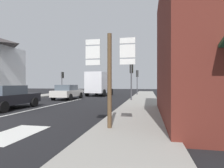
# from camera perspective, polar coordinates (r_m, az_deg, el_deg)

# --- Properties ---
(ground_plane) EXTENTS (80.00, 80.00, 0.00)m
(ground_plane) POSITION_cam_1_polar(r_m,az_deg,el_deg) (17.46, -11.97, -5.11)
(ground_plane) COLOR black
(sidewalk_right) EXTENTS (2.62, 44.00, 0.14)m
(sidewalk_right) POSITION_cam_1_polar(r_m,az_deg,el_deg) (14.06, 9.31, -6.07)
(sidewalk_right) COLOR gray
(sidewalk_right) RESTS_ON ground
(lane_centre_stripe) EXTENTS (0.16, 12.00, 0.01)m
(lane_centre_stripe) POSITION_cam_1_polar(r_m,az_deg,el_deg) (13.90, -18.56, -6.41)
(lane_centre_stripe) COLOR silver
(lane_centre_stripe) RESTS_ON ground
(lane_turn_arrow) EXTENTS (1.20, 2.20, 0.01)m
(lane_turn_arrow) POSITION_cam_1_polar(r_m,az_deg,el_deg) (6.63, -28.13, -13.58)
(lane_turn_arrow) COLOR silver
(lane_turn_arrow) RESTS_ON ground
(sedan_near) EXTENTS (1.97, 4.20, 1.47)m
(sedan_near) POSITION_cam_1_polar(r_m,az_deg,el_deg) (12.92, -29.90, -3.54)
(sedan_near) COLOR black
(sedan_near) RESTS_ON ground
(sedan_far) EXTENTS (1.99, 4.21, 1.47)m
(sedan_far) POSITION_cam_1_polar(r_m,az_deg,el_deg) (19.06, -13.73, -2.38)
(sedan_far) COLOR beige
(sedan_far) RESTS_ON ground
(delivery_truck) EXTENTS (2.76, 5.13, 3.05)m
(delivery_truck) POSITION_cam_1_polar(r_m,az_deg,el_deg) (24.04, -3.99, 0.24)
(delivery_truck) COLOR silver
(delivery_truck) RESTS_ON ground
(route_sign_post) EXTENTS (1.66, 0.14, 3.20)m
(route_sign_post) POSITION_cam_1_polar(r_m,az_deg,el_deg) (5.94, -0.75, 3.36)
(route_sign_post) COLOR brown
(route_sign_post) RESTS_ON ground
(traffic_light_far_right) EXTENTS (0.30, 0.49, 3.41)m
(traffic_light_far_right) POSITION_cam_1_polar(r_m,az_deg,el_deg) (24.91, 7.88, 2.25)
(traffic_light_far_right) COLOR #47474C
(traffic_light_far_right) RESTS_ON ground
(traffic_light_near_right) EXTENTS (0.30, 0.49, 3.43)m
(traffic_light_near_right) POSITION_cam_1_polar(r_m,az_deg,el_deg) (16.47, 6.09, 3.44)
(traffic_light_near_right) COLOR #47474C
(traffic_light_near_right) RESTS_ON ground
(traffic_light_far_left) EXTENTS (0.30, 0.49, 3.29)m
(traffic_light_far_left) POSITION_cam_1_polar(r_m,az_deg,el_deg) (27.39, -15.26, 1.85)
(traffic_light_far_left) COLOR #47474C
(traffic_light_far_left) RESTS_ON ground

